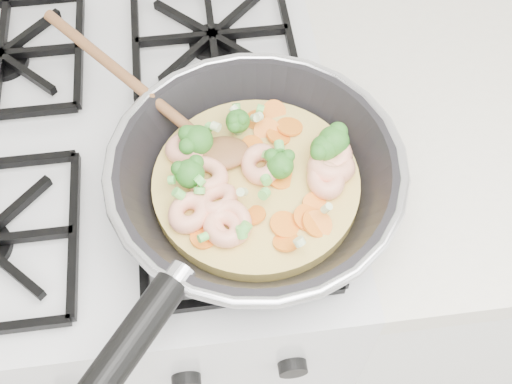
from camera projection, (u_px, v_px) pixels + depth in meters
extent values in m
cube|color=silver|center=(156.00, 279.00, 1.22)|extent=(0.60, 0.60, 0.90)
cube|color=black|center=(109.00, 131.00, 0.83)|extent=(0.56, 0.56, 0.02)
torus|color=silver|center=(256.00, 165.00, 0.71)|extent=(0.34, 0.34, 0.01)
cylinder|color=black|center=(118.00, 359.00, 0.59)|extent=(0.14, 0.16, 0.04)
cylinder|color=#E0C461|center=(256.00, 184.00, 0.74)|extent=(0.24, 0.24, 0.02)
ellipsoid|color=brown|center=(223.00, 153.00, 0.74)|extent=(0.08, 0.08, 0.02)
cylinder|color=brown|center=(129.00, 80.00, 0.77)|extent=(0.20, 0.20, 0.07)
torus|color=#FFBA96|center=(204.00, 175.00, 0.72)|extent=(0.08, 0.08, 0.02)
torus|color=#FFBA96|center=(217.00, 200.00, 0.71)|extent=(0.07, 0.07, 0.03)
torus|color=#FFBA96|center=(331.00, 154.00, 0.74)|extent=(0.07, 0.07, 0.03)
torus|color=#FFBA96|center=(188.00, 148.00, 0.75)|extent=(0.06, 0.07, 0.03)
torus|color=#FFBA96|center=(230.00, 222.00, 0.69)|extent=(0.07, 0.07, 0.03)
torus|color=#FFBA96|center=(261.00, 164.00, 0.73)|extent=(0.06, 0.06, 0.03)
torus|color=#FFBA96|center=(189.00, 213.00, 0.70)|extent=(0.07, 0.07, 0.02)
torus|color=#FFBA96|center=(224.00, 228.00, 0.69)|extent=(0.07, 0.07, 0.02)
torus|color=#FFBA96|center=(326.00, 180.00, 0.72)|extent=(0.06, 0.06, 0.02)
torus|color=#FFBA96|center=(331.00, 167.00, 0.73)|extent=(0.06, 0.06, 0.03)
ellipsoid|color=#387F29|center=(198.00, 141.00, 0.74)|extent=(0.05, 0.05, 0.04)
ellipsoid|color=#387F29|center=(324.00, 149.00, 0.73)|extent=(0.04, 0.04, 0.03)
ellipsoid|color=#387F29|center=(280.00, 166.00, 0.72)|extent=(0.04, 0.04, 0.03)
ellipsoid|color=#387F29|center=(190.00, 174.00, 0.71)|extent=(0.04, 0.04, 0.03)
ellipsoid|color=#387F29|center=(333.00, 142.00, 0.74)|extent=(0.05, 0.05, 0.04)
ellipsoid|color=#387F29|center=(238.00, 121.00, 0.75)|extent=(0.04, 0.04, 0.03)
cylinder|color=orange|center=(254.00, 215.00, 0.70)|extent=(0.03, 0.03, 0.01)
cylinder|color=orange|center=(267.00, 131.00, 0.77)|extent=(0.05, 0.05, 0.01)
cylinder|color=orange|center=(280.00, 177.00, 0.73)|extent=(0.03, 0.03, 0.01)
cylinder|color=orange|center=(308.00, 218.00, 0.70)|extent=(0.04, 0.04, 0.01)
cylinder|color=orange|center=(255.00, 119.00, 0.78)|extent=(0.03, 0.03, 0.00)
cylinder|color=orange|center=(274.00, 111.00, 0.78)|extent=(0.04, 0.04, 0.01)
cylinder|color=orange|center=(316.00, 223.00, 0.70)|extent=(0.05, 0.05, 0.01)
cylinder|color=orange|center=(286.00, 242.00, 0.69)|extent=(0.04, 0.04, 0.01)
cylinder|color=orange|center=(278.00, 136.00, 0.76)|extent=(0.04, 0.04, 0.01)
cylinder|color=orange|center=(202.00, 225.00, 0.70)|extent=(0.03, 0.03, 0.01)
cylinder|color=orange|center=(290.00, 127.00, 0.77)|extent=(0.05, 0.05, 0.01)
cylinder|color=orange|center=(317.00, 225.00, 0.70)|extent=(0.05, 0.05, 0.02)
cylinder|color=orange|center=(203.00, 238.00, 0.69)|extent=(0.03, 0.03, 0.01)
cylinder|color=orange|center=(253.00, 145.00, 0.76)|extent=(0.03, 0.03, 0.01)
cylinder|color=orange|center=(314.00, 204.00, 0.71)|extent=(0.04, 0.04, 0.01)
cylinder|color=orange|center=(285.00, 225.00, 0.70)|extent=(0.05, 0.05, 0.01)
cylinder|color=#6AD053|center=(209.00, 127.00, 0.75)|extent=(0.01, 0.01, 0.01)
cylinder|color=beige|center=(299.00, 242.00, 0.66)|extent=(0.01, 0.01, 0.01)
cylinder|color=#6AD053|center=(260.00, 109.00, 0.76)|extent=(0.01, 0.01, 0.01)
cylinder|color=#6AD053|center=(179.00, 194.00, 0.69)|extent=(0.01, 0.01, 0.01)
cylinder|color=beige|center=(235.00, 110.00, 0.75)|extent=(0.01, 0.01, 0.01)
cylinder|color=beige|center=(255.00, 118.00, 0.76)|extent=(0.01, 0.01, 0.01)
cylinder|color=beige|center=(327.00, 208.00, 0.68)|extent=(0.01, 0.01, 0.01)
cylinder|color=beige|center=(216.00, 127.00, 0.74)|extent=(0.01, 0.01, 0.01)
cylinder|color=#6AD053|center=(264.00, 194.00, 0.69)|extent=(0.01, 0.01, 0.01)
cylinder|color=#6AD053|center=(237.00, 108.00, 0.76)|extent=(0.01, 0.01, 0.01)
cylinder|color=#6AD053|center=(267.00, 156.00, 0.73)|extent=(0.01, 0.01, 0.01)
cylinder|color=#6AD053|center=(279.00, 147.00, 0.72)|extent=(0.01, 0.01, 0.01)
cylinder|color=#6AD053|center=(203.00, 237.00, 0.67)|extent=(0.01, 0.01, 0.01)
cylinder|color=#6AD053|center=(200.00, 181.00, 0.70)|extent=(0.01, 0.01, 0.01)
cylinder|color=#6AD053|center=(245.00, 228.00, 0.67)|extent=(0.01, 0.01, 0.01)
cylinder|color=#6AD053|center=(200.00, 190.00, 0.70)|extent=(0.01, 0.01, 0.01)
cylinder|color=#6AD053|center=(172.00, 180.00, 0.70)|extent=(0.01, 0.01, 0.01)
cylinder|color=#6AD053|center=(242.00, 232.00, 0.67)|extent=(0.01, 0.01, 0.01)
cylinder|color=#6AD053|center=(266.00, 180.00, 0.71)|extent=(0.01, 0.01, 0.01)
cylinder|color=beige|center=(242.00, 192.00, 0.69)|extent=(0.01, 0.01, 0.01)
cylinder|color=#6AD053|center=(242.00, 123.00, 0.76)|extent=(0.01, 0.01, 0.01)
cylinder|color=beige|center=(258.00, 117.00, 0.75)|extent=(0.01, 0.01, 0.01)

